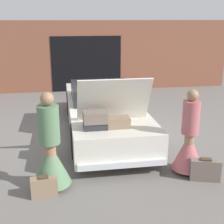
% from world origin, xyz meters
% --- Properties ---
extents(ground_plane, '(40.00, 40.00, 0.00)m').
position_xyz_m(ground_plane, '(0.00, 0.00, 0.00)').
color(ground_plane, slate).
extents(garage_wall_back, '(12.00, 0.14, 2.80)m').
position_xyz_m(garage_wall_back, '(0.00, 4.90, 1.39)').
color(garage_wall_back, brown).
rests_on(garage_wall_back, ground_plane).
extents(car, '(1.81, 5.22, 1.76)m').
position_xyz_m(car, '(-0.00, -0.00, 0.56)').
color(car, silver).
rests_on(car, ground_plane).
extents(person_left, '(0.69, 0.69, 1.74)m').
position_xyz_m(person_left, '(-1.30, -2.71, 0.61)').
color(person_left, '#997051').
rests_on(person_left, ground_plane).
extents(person_right, '(0.61, 0.61, 1.65)m').
position_xyz_m(person_right, '(1.30, -2.56, 0.59)').
color(person_right, '#997051').
rests_on(person_right, ground_plane).
extents(suitcase_beside_left_person, '(0.46, 0.22, 0.37)m').
position_xyz_m(suitcase_beside_left_person, '(-1.42, -2.99, 0.17)').
color(suitcase_beside_left_person, '#8C7259').
rests_on(suitcase_beside_left_person, ground_plane).
extents(suitcase_beside_right_person, '(0.57, 0.33, 0.43)m').
position_xyz_m(suitcase_beside_right_person, '(1.49, -2.92, 0.20)').
color(suitcase_beside_right_person, '#75665B').
rests_on(suitcase_beside_right_person, ground_plane).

